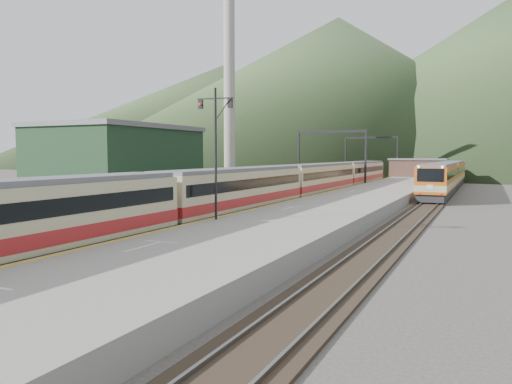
% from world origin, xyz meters
% --- Properties ---
extents(track_main, '(2.60, 200.00, 0.23)m').
position_xyz_m(track_main, '(0.00, 40.00, 0.07)').
color(track_main, black).
rests_on(track_main, ground).
extents(track_far, '(2.60, 200.00, 0.23)m').
position_xyz_m(track_far, '(-5.00, 40.00, 0.07)').
color(track_far, black).
rests_on(track_far, ground).
extents(track_second, '(2.60, 200.00, 0.23)m').
position_xyz_m(track_second, '(11.50, 40.00, 0.07)').
color(track_second, black).
rests_on(track_second, ground).
extents(platform, '(8.00, 100.00, 1.00)m').
position_xyz_m(platform, '(5.60, 38.00, 0.50)').
color(platform, gray).
rests_on(platform, ground).
extents(gantry_near, '(9.55, 0.25, 8.00)m').
position_xyz_m(gantry_near, '(-2.85, 55.00, 5.59)').
color(gantry_near, black).
rests_on(gantry_near, ground).
extents(gantry_far, '(9.55, 0.25, 8.00)m').
position_xyz_m(gantry_far, '(-2.85, 80.00, 5.59)').
color(gantry_far, black).
rests_on(gantry_far, ground).
extents(warehouse, '(14.50, 20.50, 8.60)m').
position_xyz_m(warehouse, '(-28.00, 42.00, 4.32)').
color(warehouse, '#17311E').
rests_on(warehouse, ground).
extents(smokestack, '(1.80, 1.80, 30.00)m').
position_xyz_m(smokestack, '(-22.00, 62.00, 15.00)').
color(smokestack, '#9E998E').
rests_on(smokestack, ground).
extents(station_shed, '(9.40, 4.40, 3.10)m').
position_xyz_m(station_shed, '(5.60, 78.00, 2.57)').
color(station_shed, '#4E332A').
rests_on(station_shed, platform).
extents(hill_a, '(180.00, 180.00, 60.00)m').
position_xyz_m(hill_a, '(-40.00, 190.00, 30.00)').
color(hill_a, '#344827').
rests_on(hill_a, ground).
extents(hill_d, '(200.00, 200.00, 55.00)m').
position_xyz_m(hill_d, '(-120.00, 240.00, 27.50)').
color(hill_d, '#344827').
rests_on(hill_d, ground).
extents(main_train, '(2.77, 75.91, 3.38)m').
position_xyz_m(main_train, '(0.00, 31.34, 1.92)').
color(main_train, tan).
rests_on(main_train, track_main).
extents(second_train, '(2.87, 39.11, 3.50)m').
position_xyz_m(second_train, '(11.50, 58.02, 1.98)').
color(second_train, '#BF5816').
rests_on(second_train, track_second).
extents(signal_mast, '(2.19, 0.41, 7.47)m').
position_xyz_m(signal_mast, '(2.23, 14.65, 5.53)').
color(signal_mast, black).
rests_on(signal_mast, platform).
extents(short_signal_b, '(0.26, 0.21, 2.27)m').
position_xyz_m(short_signal_b, '(-2.38, 35.00, 1.46)').
color(short_signal_b, black).
rests_on(short_signal_b, ground).
extents(short_signal_c, '(0.26, 0.23, 2.27)m').
position_xyz_m(short_signal_c, '(-7.91, 19.62, 1.46)').
color(short_signal_c, black).
rests_on(short_signal_c, ground).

